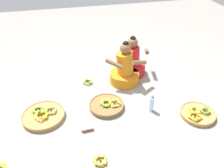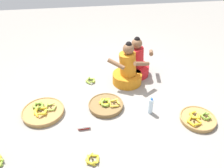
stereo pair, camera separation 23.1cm
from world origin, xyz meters
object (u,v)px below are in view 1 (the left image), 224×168
at_px(loose_bananas_front_right, 88,82).
at_px(water_bottle, 152,104).
at_px(vendor_woman_front, 125,70).
at_px(banana_basket_mid_right, 43,115).
at_px(banana_basket_back_left, 198,114).
at_px(loose_bananas_front_left, 100,161).
at_px(packet_carton_stack, 87,129).
at_px(banana_basket_back_right, 107,105).
at_px(vendor_woman_behind, 132,62).

relative_size(loose_bananas_front_right, water_bottle, 0.73).
bearing_deg(vendor_woman_front, banana_basket_mid_right, -156.48).
distance_m(banana_basket_mid_right, banana_basket_back_left, 2.29).
distance_m(vendor_woman_front, banana_basket_back_left, 1.39).
height_order(loose_bananas_front_left, loose_bananas_front_right, loose_bananas_front_right).
relative_size(water_bottle, packet_carton_stack, 1.69).
bearing_deg(loose_bananas_front_left, banana_basket_back_right, 73.32).
distance_m(vendor_woman_front, banana_basket_back_right, 0.79).
bearing_deg(vendor_woman_behind, loose_bananas_front_right, -170.21).
distance_m(banana_basket_back_left, loose_bananas_front_right, 1.91).
bearing_deg(banana_basket_back_right, banana_basket_mid_right, -179.66).
bearing_deg(loose_bananas_front_right, vendor_woman_behind, 9.79).
xyz_separation_m(vendor_woman_front, vendor_woman_behind, (0.21, 0.26, -0.02)).
bearing_deg(loose_bananas_front_left, packet_carton_stack, 98.45).
height_order(vendor_woman_behind, water_bottle, vendor_woman_behind).
relative_size(banana_basket_back_left, banana_basket_back_right, 0.95).
height_order(loose_bananas_front_right, water_bottle, water_bottle).
xyz_separation_m(loose_bananas_front_left, water_bottle, (0.93, 0.72, 0.11)).
distance_m(banana_basket_mid_right, water_bottle, 1.62).
distance_m(vendor_woman_front, vendor_woman_behind, 0.33).
distance_m(banana_basket_mid_right, loose_bananas_front_right, 1.06).
relative_size(vendor_woman_front, vendor_woman_behind, 1.05).
bearing_deg(loose_bananas_front_left, vendor_woman_behind, 62.37).
bearing_deg(packet_carton_stack, loose_bananas_front_left, -81.55).
distance_m(loose_bananas_front_left, loose_bananas_front_right, 1.67).
height_order(banana_basket_mid_right, loose_bananas_front_left, banana_basket_mid_right).
distance_m(vendor_woman_front, banana_basket_mid_right, 1.56).
distance_m(banana_basket_mid_right, packet_carton_stack, 0.72).
xyz_separation_m(loose_bananas_front_left, packet_carton_stack, (-0.08, 0.54, 0.00)).
height_order(banana_basket_mid_right, banana_basket_back_right, banana_basket_mid_right).
bearing_deg(vendor_woman_front, packet_carton_stack, -129.02).
distance_m(banana_basket_back_right, loose_bananas_front_left, 0.99).
bearing_deg(banana_basket_back_right, loose_bananas_front_left, -106.68).
bearing_deg(loose_bananas_front_right, vendor_woman_front, -9.52).
distance_m(water_bottle, packet_carton_stack, 1.03).
relative_size(banana_basket_back_right, loose_bananas_front_left, 2.71).
relative_size(banana_basket_mid_right, banana_basket_back_left, 1.22).
bearing_deg(water_bottle, vendor_woman_behind, 88.96).
xyz_separation_m(vendor_woman_front, loose_bananas_front_left, (-0.74, -1.56, -0.23)).
bearing_deg(vendor_woman_behind, water_bottle, -91.04).
xyz_separation_m(vendor_woman_behind, banana_basket_back_right, (-0.67, -0.87, -0.20)).
height_order(loose_bananas_front_left, packet_carton_stack, loose_bananas_front_left).
xyz_separation_m(vendor_woman_front, loose_bananas_front_right, (-0.65, 0.11, -0.23)).
relative_size(vendor_woman_behind, loose_bananas_front_right, 3.72).
bearing_deg(water_bottle, loose_bananas_front_right, 131.55).
height_order(loose_bananas_front_left, water_bottle, water_bottle).
xyz_separation_m(banana_basket_back_right, water_bottle, (0.65, -0.22, 0.09)).
height_order(banana_basket_mid_right, loose_bananas_front_right, banana_basket_mid_right).
bearing_deg(water_bottle, banana_basket_back_right, 160.98).
bearing_deg(banana_basket_back_right, water_bottle, -19.02).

